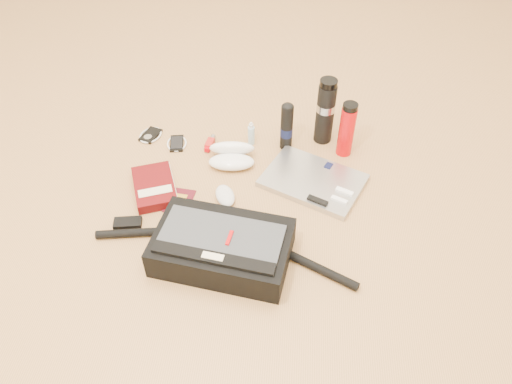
{
  "coord_description": "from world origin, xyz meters",
  "views": [
    {
      "loc": [
        0.16,
        -1.24,
        1.36
      ],
      "look_at": [
        0.04,
        0.06,
        0.06
      ],
      "focal_mm": 35.0,
      "sensor_mm": 36.0,
      "label": 1
    }
  ],
  "objects_px": {
    "laptop": "(313,181)",
    "thermos_red": "(347,130)",
    "messenger_bag": "(222,247)",
    "thermos_black": "(325,111)",
    "book": "(155,187)"
  },
  "relations": [
    {
      "from": "laptop",
      "to": "thermos_red",
      "type": "xyz_separation_m",
      "value": [
        0.12,
        0.2,
        0.11
      ]
    },
    {
      "from": "messenger_bag",
      "to": "book",
      "type": "bearing_deg",
      "value": 144.11
    },
    {
      "from": "laptop",
      "to": "thermos_black",
      "type": "xyz_separation_m",
      "value": [
        0.04,
        0.28,
        0.14
      ]
    },
    {
      "from": "thermos_black",
      "to": "thermos_red",
      "type": "distance_m",
      "value": 0.12
    },
    {
      "from": "book",
      "to": "thermos_black",
      "type": "distance_m",
      "value": 0.76
    },
    {
      "from": "laptop",
      "to": "thermos_black",
      "type": "bearing_deg",
      "value": 107.14
    },
    {
      "from": "laptop",
      "to": "messenger_bag",
      "type": "bearing_deg",
      "value": -103.08
    },
    {
      "from": "messenger_bag",
      "to": "book",
      "type": "xyz_separation_m",
      "value": [
        -0.3,
        0.3,
        -0.04
      ]
    },
    {
      "from": "messenger_bag",
      "to": "laptop",
      "type": "height_order",
      "value": "messenger_bag"
    },
    {
      "from": "laptop",
      "to": "thermos_red",
      "type": "relative_size",
      "value": 1.84
    },
    {
      "from": "thermos_black",
      "to": "thermos_red",
      "type": "height_order",
      "value": "thermos_black"
    },
    {
      "from": "laptop",
      "to": "book",
      "type": "distance_m",
      "value": 0.62
    },
    {
      "from": "messenger_bag",
      "to": "thermos_black",
      "type": "distance_m",
      "value": 0.76
    },
    {
      "from": "thermos_red",
      "to": "book",
      "type": "bearing_deg",
      "value": -158.14
    },
    {
      "from": "laptop",
      "to": "thermos_red",
      "type": "distance_m",
      "value": 0.26
    }
  ]
}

